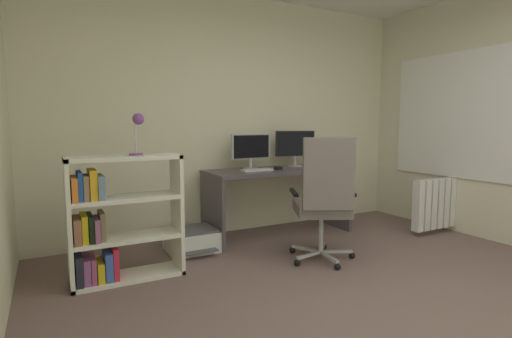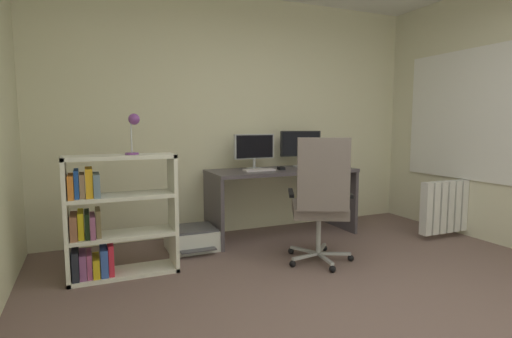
% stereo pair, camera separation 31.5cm
% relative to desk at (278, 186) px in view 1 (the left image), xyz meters
% --- Properties ---
extents(ground_plane, '(4.50, 4.99, 0.02)m').
position_rel_desk_xyz_m(ground_plane, '(-0.32, -2.09, -0.58)').
color(ground_plane, '#755D56').
rests_on(ground_plane, ground).
extents(wall_back, '(4.50, 0.10, 2.71)m').
position_rel_desk_xyz_m(wall_back, '(-0.32, 0.45, 0.79)').
color(wall_back, beige).
rests_on(wall_back, ground).
extents(window_pane, '(0.01, 1.57, 1.36)m').
position_rel_desk_xyz_m(window_pane, '(1.92, -0.80, 0.80)').
color(window_pane, white).
extents(window_frame, '(0.02, 1.65, 1.44)m').
position_rel_desk_xyz_m(window_frame, '(1.91, -0.80, 0.80)').
color(window_frame, white).
extents(desk, '(1.65, 0.64, 0.76)m').
position_rel_desk_xyz_m(desk, '(0.00, 0.00, 0.00)').
color(desk, '#4C454C').
rests_on(desk, ground).
extents(monitor_main, '(0.49, 0.18, 0.39)m').
position_rel_desk_xyz_m(monitor_main, '(-0.28, 0.15, 0.43)').
color(monitor_main, '#B2B5B7').
rests_on(monitor_main, desk).
extents(monitor_secondary, '(0.49, 0.18, 0.42)m').
position_rel_desk_xyz_m(monitor_secondary, '(0.32, 0.15, 0.44)').
color(monitor_secondary, '#B2B5B7').
rests_on(monitor_secondary, desk).
extents(keyboard, '(0.34, 0.13, 0.02)m').
position_rel_desk_xyz_m(keyboard, '(-0.30, -0.05, 0.20)').
color(keyboard, silver).
rests_on(keyboard, desk).
extents(computer_mouse, '(0.07, 0.10, 0.03)m').
position_rel_desk_xyz_m(computer_mouse, '(-0.04, -0.05, 0.21)').
color(computer_mouse, black).
rests_on(computer_mouse, desk).
extents(office_chair, '(0.66, 0.71, 1.15)m').
position_rel_desk_xyz_m(office_chair, '(-0.13, -0.99, 0.04)').
color(office_chair, '#B7BABC').
rests_on(office_chair, ground).
extents(bookshelf, '(0.88, 0.30, 1.01)m').
position_rel_desk_xyz_m(bookshelf, '(-1.86, -0.53, -0.09)').
color(bookshelf, white).
rests_on(bookshelf, ground).
extents(desk_lamp, '(0.13, 0.11, 0.34)m').
position_rel_desk_xyz_m(desk_lamp, '(-1.64, -0.52, 0.67)').
color(desk_lamp, '#7D4092').
rests_on(desk_lamp, bookshelf).
extents(printer, '(0.49, 0.50, 0.22)m').
position_rel_desk_xyz_m(printer, '(-1.06, -0.09, -0.46)').
color(printer, silver).
rests_on(printer, ground).
extents(radiator, '(1.05, 0.10, 0.58)m').
position_rel_desk_xyz_m(radiator, '(1.83, -0.80, -0.22)').
color(radiator, white).
rests_on(radiator, ground).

